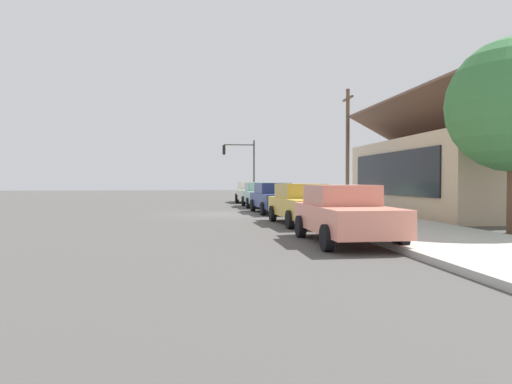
# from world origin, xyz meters

# --- Properties ---
(ground_plane) EXTENTS (120.00, 120.00, 0.00)m
(ground_plane) POSITION_xyz_m (0.00, 0.00, 0.00)
(ground_plane) COLOR #4C4947
(sidewalk_curb) EXTENTS (60.00, 4.20, 0.16)m
(sidewalk_curb) POSITION_xyz_m (0.00, 5.60, 0.08)
(sidewalk_curb) COLOR #B2AFA8
(sidewalk_curb) RESTS_ON ground
(car_ivory) EXTENTS (4.66, 2.16, 1.59)m
(car_ivory) POSITION_xyz_m (-12.62, 2.67, 0.81)
(car_ivory) COLOR silver
(car_ivory) RESTS_ON ground
(car_seafoam) EXTENTS (4.75, 1.93, 1.59)m
(car_seafoam) POSITION_xyz_m (-6.30, 2.68, 0.81)
(car_seafoam) COLOR #9ED1BC
(car_seafoam) RESTS_ON ground
(car_navy) EXTENTS (4.91, 2.22, 1.59)m
(car_navy) POSITION_xyz_m (-0.67, 2.77, 0.82)
(car_navy) COLOR navy
(car_navy) RESTS_ON ground
(car_mustard) EXTENTS (4.95, 2.22, 1.59)m
(car_mustard) POSITION_xyz_m (5.73, 2.87, 0.82)
(car_mustard) COLOR gold
(car_mustard) RESTS_ON ground
(car_coral) EXTENTS (4.52, 2.12, 1.59)m
(car_coral) POSITION_xyz_m (11.18, 2.80, 0.82)
(car_coral) COLOR #EA8C75
(car_coral) RESTS_ON ground
(storefront_building) EXTENTS (12.45, 7.60, 5.83)m
(storefront_building) POSITION_xyz_m (1.52, 11.98, 2.02)
(storefront_building) COLOR #CCB293
(storefront_building) RESTS_ON ground
(traffic_light_main) EXTENTS (0.37, 2.79, 5.20)m
(traffic_light_main) POSITION_xyz_m (-16.37, 2.54, 3.49)
(traffic_light_main) COLOR #383833
(traffic_light_main) RESTS_ON ground
(utility_pole_wooden) EXTENTS (1.80, 0.24, 7.50)m
(utility_pole_wooden) POSITION_xyz_m (-4.92, 8.20, 3.93)
(utility_pole_wooden) COLOR brown
(utility_pole_wooden) RESTS_ON ground
(fire_hydrant_red) EXTENTS (0.22, 0.22, 0.71)m
(fire_hydrant_red) POSITION_xyz_m (-0.32, 4.20, 0.50)
(fire_hydrant_red) COLOR red
(fire_hydrant_red) RESTS_ON sidewalk_curb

